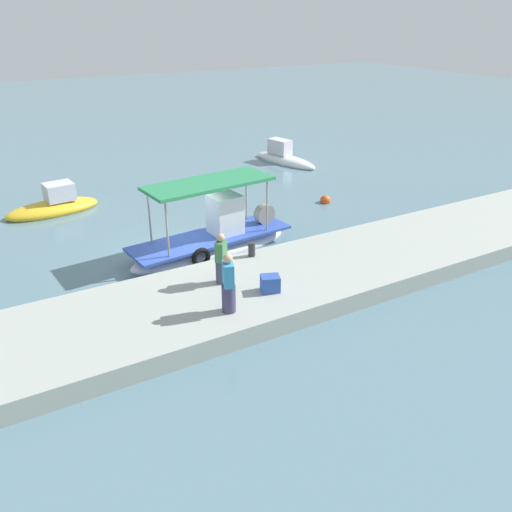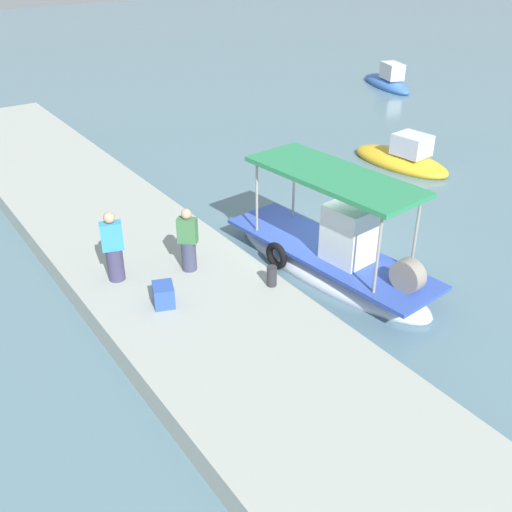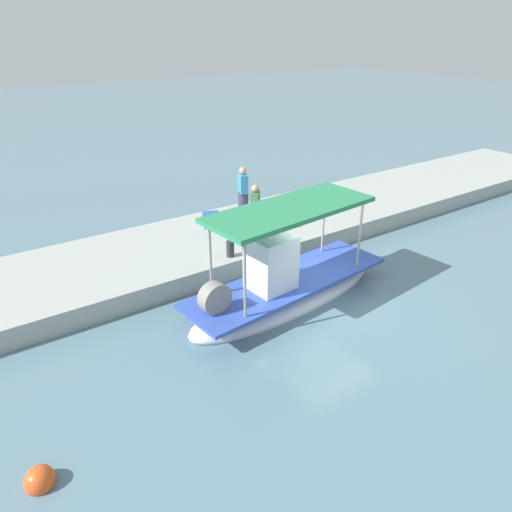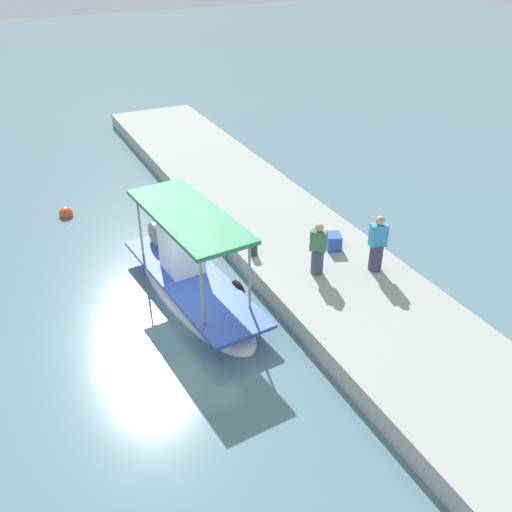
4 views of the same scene
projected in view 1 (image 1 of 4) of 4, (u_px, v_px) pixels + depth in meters
ground_plane at (183, 251)px, 19.70m from camera, size 120.00×120.00×0.00m
dock_quay at (239, 295)px, 16.01m from camera, size 36.00×4.28×0.60m
main_fishing_boat at (214, 240)px, 19.51m from camera, size 6.59×2.41×3.08m
fisherman_near_bollard at (221, 261)px, 15.85m from camera, size 0.51×0.51×1.62m
fisherman_by_crate at (228, 286)px, 14.27m from camera, size 0.50×0.56×1.75m
mooring_bollard at (252, 249)px, 17.79m from camera, size 0.24×0.24×0.49m
cargo_crate at (270, 283)px, 15.56m from camera, size 0.67×0.61×0.49m
marker_buoy at (325, 200)px, 24.68m from camera, size 0.51×0.51×0.51m
moored_boat_near at (54, 207)px, 23.47m from camera, size 4.24×2.14×1.52m
moored_boat_far at (284, 158)px, 31.17m from camera, size 2.28×4.81×1.57m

